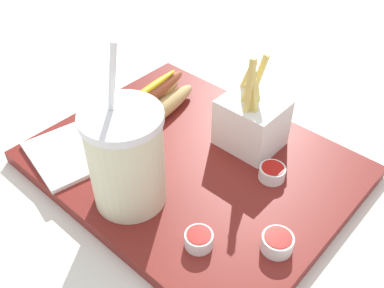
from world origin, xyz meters
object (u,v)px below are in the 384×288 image
object	(u,v)px
fries_basket	(251,121)
ketchup_cup_1	(272,172)
hot_dog_1	(153,103)
napkin_stack	(74,151)
soda_cup	(126,158)
ketchup_cup_3	(277,242)
ketchup_cup_2	(199,239)

from	to	relation	value
fries_basket	ketchup_cup_1	world-z (taller)	fries_basket
hot_dog_1	napkin_stack	bearing A→B (deg)	82.29
soda_cup	hot_dog_1	size ratio (longest dim) A/B	1.31
ketchup_cup_1	ketchup_cup_3	bearing A→B (deg)	126.84
napkin_stack	hot_dog_1	bearing A→B (deg)	-97.71
fries_basket	napkin_stack	size ratio (longest dim) A/B	1.28
fries_basket	ketchup_cup_2	world-z (taller)	fries_basket
fries_basket	hot_dog_1	xyz separation A→B (m)	(0.16, 0.05, -0.02)
fries_basket	ketchup_cup_1	size ratio (longest dim) A/B	4.23
fries_basket	napkin_stack	distance (m)	0.27
ketchup_cup_3	napkin_stack	size ratio (longest dim) A/B	0.32
soda_cup	fries_basket	world-z (taller)	soda_cup
ketchup_cup_2	napkin_stack	bearing A→B (deg)	-0.06
ketchup_cup_2	hot_dog_1	bearing A→B (deg)	-32.76
ketchup_cup_2	ketchup_cup_3	world-z (taller)	ketchup_cup_3
fries_basket	ketchup_cup_1	bearing A→B (deg)	149.53
napkin_stack	soda_cup	bearing A→B (deg)	178.86
hot_dog_1	ketchup_cup_3	distance (m)	0.31
ketchup_cup_1	napkin_stack	size ratio (longest dim) A/B	0.30
fries_basket	hot_dog_1	bearing A→B (deg)	16.26
ketchup_cup_1	ketchup_cup_2	bearing A→B (deg)	89.64
soda_cup	hot_dog_1	xyz separation A→B (m)	(0.11, -0.15, -0.05)
hot_dog_1	ketchup_cup_3	size ratio (longest dim) A/B	4.58
hot_dog_1	ketchup_cup_1	xyz separation A→B (m)	(-0.23, -0.01, -0.01)
hot_dog_1	ketchup_cup_1	size ratio (longest dim) A/B	4.79
hot_dog_1	ketchup_cup_1	distance (m)	0.23
ketchup_cup_2	napkin_stack	size ratio (longest dim) A/B	0.28
fries_basket	ketchup_cup_2	xyz separation A→B (m)	(-0.07, 0.19, -0.03)
fries_basket	ketchup_cup_3	size ratio (longest dim) A/B	4.04
ketchup_cup_2	ketchup_cup_3	distance (m)	0.09
hot_dog_1	ketchup_cup_2	world-z (taller)	hot_dog_1
ketchup_cup_2	napkin_stack	distance (m)	0.25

